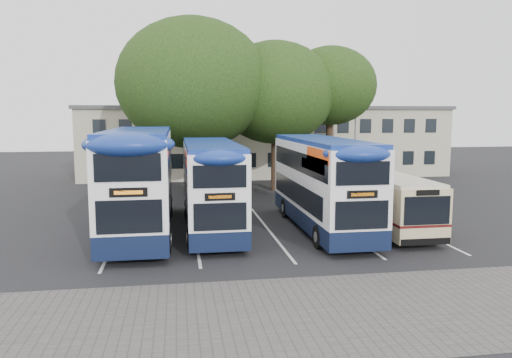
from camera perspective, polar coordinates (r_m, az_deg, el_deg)
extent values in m
plane|color=black|center=(20.32, 14.70, -8.52)|extent=(120.00, 120.00, 0.00)
cube|color=#595654|center=(15.21, 15.37, -14.02)|extent=(40.00, 6.00, 0.01)
cube|color=silver|center=(23.66, -15.55, -6.28)|extent=(0.12, 11.00, 0.01)
cube|color=silver|center=(23.51, -6.99, -6.14)|extent=(0.12, 11.00, 0.01)
cube|color=silver|center=(23.88, 1.47, -5.88)|extent=(0.12, 11.00, 0.01)
cube|color=silver|center=(24.75, 9.50, -5.50)|extent=(0.12, 11.00, 0.01)
cube|color=silver|center=(26.06, 16.84, -5.07)|extent=(0.12, 11.00, 0.01)
cube|color=#BCB198|center=(45.63, 1.07, 4.28)|extent=(32.00, 8.00, 6.00)
cube|color=#4C4C4F|center=(45.56, 1.08, 8.11)|extent=(32.40, 8.40, 0.30)
cube|color=black|center=(41.78, 2.03, 2.20)|extent=(30.00, 0.06, 1.20)
cube|color=black|center=(41.62, 2.05, 6.04)|extent=(30.00, 0.06, 1.20)
cylinder|color=gray|center=(40.37, 11.31, 5.86)|extent=(0.14, 0.14, 9.00)
cube|color=gray|center=(40.51, 11.47, 12.23)|extent=(0.12, 0.80, 0.12)
cube|color=gray|center=(40.13, 11.68, 12.20)|extent=(0.25, 0.50, 0.12)
cylinder|color=black|center=(34.55, -7.12, 2.85)|extent=(0.50, 0.50, 5.56)
ellipsoid|color=black|center=(34.50, -7.25, 10.80)|extent=(10.33, 10.33, 8.78)
cylinder|color=black|center=(36.15, 2.13, 2.79)|extent=(0.50, 0.50, 5.16)
ellipsoid|color=black|center=(36.06, 2.17, 9.84)|extent=(8.56, 8.56, 7.28)
cylinder|color=black|center=(37.85, 8.35, 3.23)|extent=(0.50, 0.50, 5.57)
ellipsoid|color=black|center=(37.81, 8.49, 10.49)|extent=(6.81, 6.81, 5.79)
cube|color=#0E1734|center=(23.99, -12.96, -4.15)|extent=(2.73, 11.46, 0.87)
cube|color=white|center=(23.67, -13.11, 0.91)|extent=(2.73, 11.46, 3.38)
cube|color=navy|center=(23.54, -13.24, 5.13)|extent=(2.67, 11.23, 0.33)
cube|color=black|center=(24.11, -12.99, -1.20)|extent=(2.77, 10.15, 1.09)
cube|color=black|center=(23.59, -13.17, 2.75)|extent=(2.77, 10.80, 0.98)
cube|color=#FF5615|center=(19.74, -10.00, 3.70)|extent=(0.02, 3.49, 0.60)
cube|color=black|center=(17.99, -14.37, -1.49)|extent=(1.31, 0.06, 0.33)
cylinder|color=black|center=(27.40, -15.06, -3.25)|extent=(0.33, 1.09, 1.09)
cylinder|color=black|center=(27.25, -9.89, -3.16)|extent=(0.33, 1.09, 1.09)
cylinder|color=black|center=(20.52, -17.11, -6.88)|extent=(0.33, 1.09, 1.09)
cylinder|color=black|center=(20.31, -10.16, -6.81)|extent=(0.33, 1.09, 1.09)
cube|color=#0E1734|center=(23.96, -5.13, -4.24)|extent=(2.38, 10.00, 0.76)
cube|color=white|center=(23.66, -5.19, 0.17)|extent=(2.38, 10.00, 2.95)
cube|color=navy|center=(23.51, -5.23, 3.86)|extent=(2.33, 9.80, 0.29)
cube|color=black|center=(24.05, -5.21, -1.66)|extent=(2.42, 8.86, 0.95)
cube|color=black|center=(23.58, -5.20, 1.78)|extent=(2.42, 9.43, 0.86)
cube|color=#FF5615|center=(20.40, -1.22, 2.41)|extent=(0.02, 3.05, 0.52)
cube|color=black|center=(18.71, -4.13, -2.04)|extent=(1.14, 0.06, 0.29)
cylinder|color=black|center=(26.80, -7.86, -3.45)|extent=(0.29, 0.95, 0.95)
cylinder|color=black|center=(26.93, -3.27, -3.34)|extent=(0.29, 0.95, 0.95)
cylinder|color=black|center=(20.75, -7.48, -6.64)|extent=(0.29, 0.95, 0.95)
cylinder|color=black|center=(20.91, -1.54, -6.47)|extent=(0.29, 0.95, 0.95)
cube|color=#0E1734|center=(24.23, 7.51, -4.08)|extent=(2.47, 10.39, 0.79)
cube|color=white|center=(23.92, 7.58, 0.46)|extent=(2.47, 10.39, 3.07)
cube|color=navy|center=(23.78, 7.65, 4.25)|extent=(2.43, 10.19, 0.30)
cube|color=black|center=(24.32, 7.35, -1.43)|extent=(2.51, 9.21, 0.99)
cube|color=black|center=(23.85, 7.61, 2.11)|extent=(2.51, 9.80, 0.89)
cube|color=#FF5615|center=(21.01, 13.58, 2.75)|extent=(0.02, 3.17, 0.54)
cube|color=black|center=(19.04, 12.07, -1.73)|extent=(1.19, 0.06, 0.30)
cylinder|color=black|center=(26.86, 3.37, -3.33)|extent=(0.30, 0.99, 0.99)
cylinder|color=black|center=(27.42, 7.95, -3.16)|extent=(0.30, 0.99, 0.99)
cylinder|color=black|center=(20.77, 7.21, -6.58)|extent=(0.30, 0.99, 0.99)
cylinder|color=black|center=(21.49, 12.98, -6.23)|extent=(0.30, 0.99, 0.99)
cube|color=red|center=(25.40, 9.53, 2.39)|extent=(0.02, 3.96, 0.84)
cube|color=#D1BE8B|center=(25.06, 14.20, -2.24)|extent=(2.21, 8.83, 2.25)
cube|color=beige|center=(24.90, 14.29, 0.41)|extent=(2.12, 8.47, 0.18)
cube|color=black|center=(25.41, 13.84, -1.24)|extent=(2.25, 7.06, 0.79)
cube|color=#521010|center=(25.13, 14.18, -3.08)|extent=(2.24, 8.85, 0.11)
cube|color=black|center=(21.08, 18.98, -3.43)|extent=(1.94, 0.06, 1.15)
cylinder|color=black|center=(22.16, 14.81, -6.02)|extent=(0.26, 0.88, 0.88)
cylinder|color=black|center=(23.03, 19.38, -5.69)|extent=(0.26, 0.88, 0.88)
cylinder|color=black|center=(27.30, 10.02, -3.37)|extent=(0.26, 0.88, 0.88)
cylinder|color=black|center=(28.01, 13.89, -3.20)|extent=(0.26, 0.88, 0.88)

